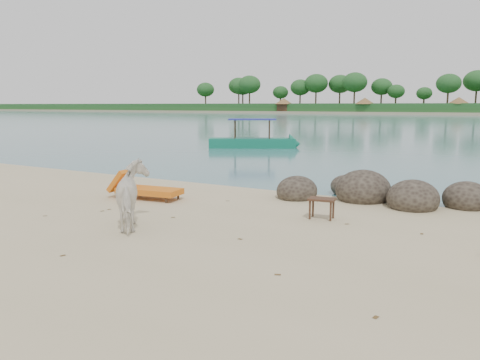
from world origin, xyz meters
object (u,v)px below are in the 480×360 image
object	(u,v)px
cow	(134,196)
lounge_chair	(149,188)
side_table	(322,210)
boulders	(387,195)
boat_near	(252,124)

from	to	relation	value
cow	lounge_chair	size ratio (longest dim) A/B	0.74
side_table	boulders	bearing A→B (deg)	65.31
lounge_chair	side_table	bearing A→B (deg)	-5.42
lounge_chair	boat_near	distance (m)	17.24
boulders	side_table	world-z (taller)	boulders
cow	lounge_chair	bearing A→B (deg)	-99.16
cow	side_table	xyz separation A→B (m)	(3.27, 2.70, -0.47)
side_table	cow	bearing A→B (deg)	-146.81
side_table	boat_near	xyz separation A→B (m)	(-10.48, 16.16, 1.24)
cow	boulders	bearing A→B (deg)	-171.53
side_table	lounge_chair	size ratio (longest dim) A/B	0.26
boulders	lounge_chair	world-z (taller)	boulders
boulders	side_table	bearing A→B (deg)	-108.28
lounge_chair	boat_near	size ratio (longest dim) A/B	0.38
boulders	cow	world-z (taller)	cow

